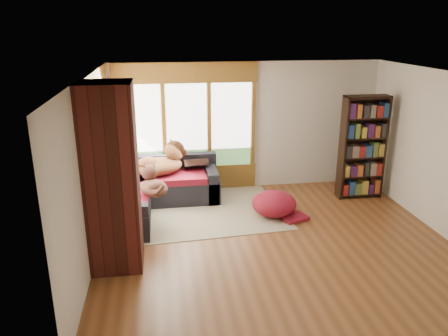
{
  "coord_description": "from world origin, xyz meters",
  "views": [
    {
      "loc": [
        -1.71,
        -6.06,
        3.29
      ],
      "look_at": [
        -0.68,
        0.94,
        0.95
      ],
      "focal_mm": 35.0,
      "sensor_mm": 36.0,
      "label": 1
    }
  ],
  "objects_px": {
    "brick_chimney": "(112,179)",
    "bookshelf": "(363,148)",
    "pouf": "(274,203)",
    "dog_brindle": "(153,183)",
    "dog_tan": "(162,161)",
    "sectional_sofa": "(151,191)",
    "area_rug": "(197,210)"
  },
  "relations": [
    {
      "from": "sectional_sofa",
      "to": "brick_chimney",
      "type": "bearing_deg",
      "value": -102.85
    },
    {
      "from": "sectional_sofa",
      "to": "pouf",
      "type": "height_order",
      "value": "sectional_sofa"
    },
    {
      "from": "sectional_sofa",
      "to": "bookshelf",
      "type": "xyz_separation_m",
      "value": [
        4.09,
        -0.09,
        0.71
      ]
    },
    {
      "from": "sectional_sofa",
      "to": "dog_brindle",
      "type": "height_order",
      "value": "dog_brindle"
    },
    {
      "from": "brick_chimney",
      "to": "sectional_sofa",
      "type": "xyz_separation_m",
      "value": [
        0.45,
        2.05,
        -1.0
      ]
    },
    {
      "from": "brick_chimney",
      "to": "bookshelf",
      "type": "distance_m",
      "value": 4.95
    },
    {
      "from": "brick_chimney",
      "to": "dog_tan",
      "type": "bearing_deg",
      "value": 73.3
    },
    {
      "from": "bookshelf",
      "to": "sectional_sofa",
      "type": "bearing_deg",
      "value": 178.71
    },
    {
      "from": "pouf",
      "to": "dog_brindle",
      "type": "distance_m",
      "value": 2.19
    },
    {
      "from": "sectional_sofa",
      "to": "pouf",
      "type": "distance_m",
      "value": 2.31
    },
    {
      "from": "brick_chimney",
      "to": "dog_brindle",
      "type": "relative_size",
      "value": 3.25
    },
    {
      "from": "dog_tan",
      "to": "area_rug",
      "type": "bearing_deg",
      "value": -64.3
    },
    {
      "from": "dog_tan",
      "to": "bookshelf",
      "type": "bearing_deg",
      "value": -25.55
    },
    {
      "from": "bookshelf",
      "to": "pouf",
      "type": "distance_m",
      "value": 2.15
    },
    {
      "from": "area_rug",
      "to": "dog_brindle",
      "type": "bearing_deg",
      "value": -151.39
    },
    {
      "from": "brick_chimney",
      "to": "dog_brindle",
      "type": "height_order",
      "value": "brick_chimney"
    },
    {
      "from": "brick_chimney",
      "to": "area_rug",
      "type": "height_order",
      "value": "brick_chimney"
    },
    {
      "from": "brick_chimney",
      "to": "pouf",
      "type": "bearing_deg",
      "value": 26.67
    },
    {
      "from": "brick_chimney",
      "to": "area_rug",
      "type": "bearing_deg",
      "value": 53.09
    },
    {
      "from": "brick_chimney",
      "to": "bookshelf",
      "type": "bearing_deg",
      "value": 23.31
    },
    {
      "from": "bookshelf",
      "to": "pouf",
      "type": "height_order",
      "value": "bookshelf"
    },
    {
      "from": "sectional_sofa",
      "to": "area_rug",
      "type": "xyz_separation_m",
      "value": [
        0.84,
        -0.34,
        -0.3
      ]
    },
    {
      "from": "bookshelf",
      "to": "pouf",
      "type": "xyz_separation_m",
      "value": [
        -1.9,
        -0.63,
        -0.78
      ]
    },
    {
      "from": "pouf",
      "to": "dog_tan",
      "type": "bearing_deg",
      "value": 153.97
    },
    {
      "from": "bookshelf",
      "to": "dog_tan",
      "type": "distance_m",
      "value": 3.87
    },
    {
      "from": "area_rug",
      "to": "pouf",
      "type": "height_order",
      "value": "pouf"
    },
    {
      "from": "brick_chimney",
      "to": "dog_tan",
      "type": "xyz_separation_m",
      "value": [
        0.68,
        2.28,
        -0.49
      ]
    },
    {
      "from": "area_rug",
      "to": "dog_tan",
      "type": "bearing_deg",
      "value": 136.41
    },
    {
      "from": "sectional_sofa",
      "to": "dog_tan",
      "type": "xyz_separation_m",
      "value": [
        0.24,
        0.24,
        0.51
      ]
    },
    {
      "from": "bookshelf",
      "to": "pouf",
      "type": "relative_size",
      "value": 2.52
    },
    {
      "from": "bookshelf",
      "to": "brick_chimney",
      "type": "bearing_deg",
      "value": -156.69
    },
    {
      "from": "brick_chimney",
      "to": "bookshelf",
      "type": "relative_size",
      "value": 1.29
    }
  ]
}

